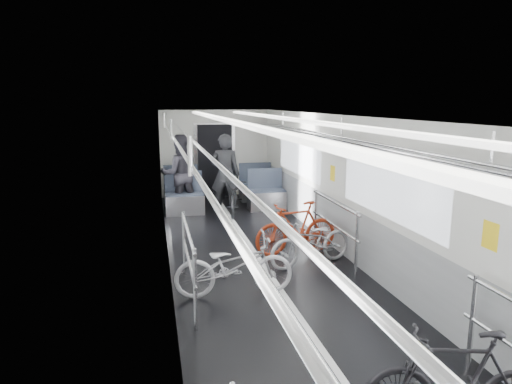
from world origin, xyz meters
The scene contains 8 objects.
car_shell centered at (0.00, 1.78, 1.13)m, with size 3.02×14.01×2.41m.
bike_left_far centered at (-0.67, 0.18, 0.43)m, with size 0.57×1.62×0.85m, color silver.
bike_right_near centered at (0.59, -2.83, 0.45)m, with size 0.42×1.48×0.89m, color black.
bike_right_mid centered at (0.76, 1.06, 0.40)m, with size 0.53×1.53×0.80m, color #9E9FA2.
bike_right_far centered at (0.69, 1.66, 0.46)m, with size 0.43×1.54×0.93m, color #9A2B12.
bike_aisle centered at (0.15, 4.80, 0.43)m, with size 0.57×1.63×0.86m, color black.
person_standing centered at (-0.06, 4.80, 0.95)m, with size 0.69×0.45×1.90m, color black.
person_seated centered at (-1.08, 5.22, 0.93)m, with size 0.91×0.71×1.87m, color #28262D.
Camera 1 is at (-1.69, -5.64, 2.63)m, focal length 32.00 mm.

